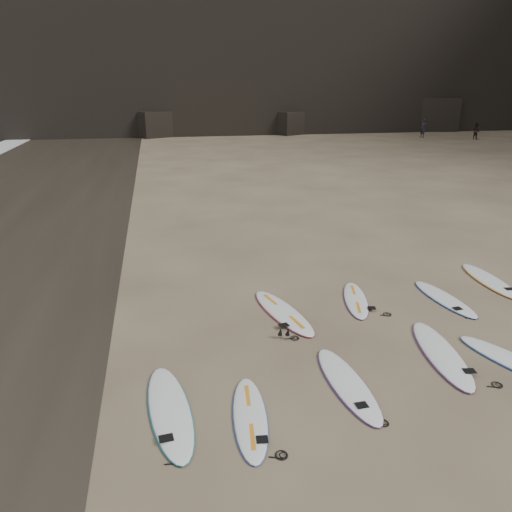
{
  "coord_description": "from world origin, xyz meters",
  "views": [
    {
      "loc": [
        -5.81,
        -7.78,
        5.23
      ],
      "look_at": [
        -3.72,
        2.68,
        1.5
      ],
      "focal_mm": 35.0,
      "sensor_mm": 36.0,
      "label": 1
    }
  ],
  "objects_px": {
    "surfboard_2": "(441,353)",
    "surfboard_8": "(489,280)",
    "surfboard_1": "(348,383)",
    "person_a": "(423,128)",
    "surfboard_0": "(250,416)",
    "person_b": "(476,131)",
    "surfboard_11": "(170,410)",
    "surfboard_6": "(356,299)",
    "surfboard_7": "(444,298)",
    "surfboard_5": "(283,312)"
  },
  "relations": [
    {
      "from": "surfboard_6",
      "to": "surfboard_11",
      "type": "distance_m",
      "value": 5.99
    },
    {
      "from": "surfboard_0",
      "to": "surfboard_2",
      "type": "height_order",
      "value": "surfboard_2"
    },
    {
      "from": "surfboard_6",
      "to": "surfboard_0",
      "type": "bearing_deg",
      "value": -115.69
    },
    {
      "from": "surfboard_7",
      "to": "person_b",
      "type": "bearing_deg",
      "value": 50.32
    },
    {
      "from": "surfboard_1",
      "to": "person_a",
      "type": "xyz_separation_m",
      "value": [
        23.06,
        39.24,
        0.87
      ]
    },
    {
      "from": "surfboard_6",
      "to": "person_a",
      "type": "xyz_separation_m",
      "value": [
        21.5,
        35.76,
        0.87
      ]
    },
    {
      "from": "surfboard_8",
      "to": "surfboard_11",
      "type": "bearing_deg",
      "value": -150.96
    },
    {
      "from": "surfboard_6",
      "to": "surfboard_11",
      "type": "height_order",
      "value": "surfboard_11"
    },
    {
      "from": "surfboard_5",
      "to": "surfboard_8",
      "type": "height_order",
      "value": "surfboard_5"
    },
    {
      "from": "surfboard_0",
      "to": "surfboard_8",
      "type": "height_order",
      "value": "surfboard_8"
    },
    {
      "from": "surfboard_11",
      "to": "surfboard_1",
      "type": "bearing_deg",
      "value": -3.29
    },
    {
      "from": "surfboard_0",
      "to": "person_a",
      "type": "xyz_separation_m",
      "value": [
        24.98,
        39.82,
        0.88
      ]
    },
    {
      "from": "surfboard_1",
      "to": "person_a",
      "type": "distance_m",
      "value": 45.52
    },
    {
      "from": "surfboard_5",
      "to": "surfboard_7",
      "type": "relative_size",
      "value": 1.14
    },
    {
      "from": "surfboard_11",
      "to": "person_b",
      "type": "height_order",
      "value": "person_b"
    },
    {
      "from": "surfboard_0",
      "to": "surfboard_5",
      "type": "height_order",
      "value": "surfboard_5"
    },
    {
      "from": "surfboard_2",
      "to": "surfboard_6",
      "type": "distance_m",
      "value": 2.92
    },
    {
      "from": "surfboard_5",
      "to": "surfboard_6",
      "type": "distance_m",
      "value": 2.01
    },
    {
      "from": "surfboard_11",
      "to": "surfboard_5",
      "type": "bearing_deg",
      "value": 43.65
    },
    {
      "from": "surfboard_6",
      "to": "surfboard_8",
      "type": "height_order",
      "value": "surfboard_8"
    },
    {
      "from": "surfboard_7",
      "to": "surfboard_11",
      "type": "xyz_separation_m",
      "value": [
        -7.01,
        -3.24,
        0.01
      ]
    },
    {
      "from": "surfboard_1",
      "to": "surfboard_7",
      "type": "xyz_separation_m",
      "value": [
        3.8,
        3.09,
        -0.0
      ]
    },
    {
      "from": "surfboard_1",
      "to": "surfboard_5",
      "type": "distance_m",
      "value": 3.16
    },
    {
      "from": "surfboard_2",
      "to": "surfboard_8",
      "type": "height_order",
      "value": "surfboard_2"
    },
    {
      "from": "surfboard_0",
      "to": "surfboard_1",
      "type": "relative_size",
      "value": 0.89
    },
    {
      "from": "surfboard_8",
      "to": "surfboard_11",
      "type": "distance_m",
      "value": 9.8
    },
    {
      "from": "surfboard_2",
      "to": "surfboard_8",
      "type": "relative_size",
      "value": 1.05
    },
    {
      "from": "surfboard_2",
      "to": "person_b",
      "type": "xyz_separation_m",
      "value": [
        25.02,
        36.09,
        0.74
      ]
    },
    {
      "from": "surfboard_2",
      "to": "person_b",
      "type": "bearing_deg",
      "value": 64.65
    },
    {
      "from": "surfboard_5",
      "to": "surfboard_7",
      "type": "bearing_deg",
      "value": -13.54
    },
    {
      "from": "surfboard_1",
      "to": "person_b",
      "type": "height_order",
      "value": "person_b"
    },
    {
      "from": "surfboard_1",
      "to": "surfboard_5",
      "type": "relative_size",
      "value": 0.93
    },
    {
      "from": "surfboard_2",
      "to": "surfboard_6",
      "type": "relative_size",
      "value": 1.22
    },
    {
      "from": "person_a",
      "to": "surfboard_5",
      "type": "bearing_deg",
      "value": -51.68
    },
    {
      "from": "surfboard_7",
      "to": "surfboard_8",
      "type": "relative_size",
      "value": 0.92
    },
    {
      "from": "person_a",
      "to": "person_b",
      "type": "distance_m",
      "value": 4.9
    },
    {
      "from": "surfboard_1",
      "to": "person_a",
      "type": "bearing_deg",
      "value": 57.37
    },
    {
      "from": "surfboard_5",
      "to": "surfboard_7",
      "type": "distance_m",
      "value": 4.22
    },
    {
      "from": "person_a",
      "to": "surfboard_1",
      "type": "bearing_deg",
      "value": -49.09
    },
    {
      "from": "surfboard_1",
      "to": "surfboard_11",
      "type": "relative_size",
      "value": 0.93
    },
    {
      "from": "person_a",
      "to": "person_b",
      "type": "height_order",
      "value": "person_a"
    },
    {
      "from": "surfboard_7",
      "to": "surfboard_5",
      "type": "bearing_deg",
      "value": 174.78
    },
    {
      "from": "surfboard_0",
      "to": "person_b",
      "type": "relative_size",
      "value": 1.42
    },
    {
      "from": "surfboard_2",
      "to": "surfboard_5",
      "type": "xyz_separation_m",
      "value": [
        -2.67,
        2.49,
        -0.0
      ]
    },
    {
      "from": "surfboard_7",
      "to": "person_a",
      "type": "relative_size",
      "value": 1.31
    },
    {
      "from": "surfboard_2",
      "to": "surfboard_0",
      "type": "bearing_deg",
      "value": -154.4
    },
    {
      "from": "surfboard_5",
      "to": "surfboard_7",
      "type": "xyz_separation_m",
      "value": [
        4.22,
        -0.03,
        -0.01
      ]
    },
    {
      "from": "surfboard_5",
      "to": "surfboard_6",
      "type": "bearing_deg",
      "value": -3.17
    },
    {
      "from": "surfboard_5",
      "to": "surfboard_11",
      "type": "distance_m",
      "value": 4.3
    },
    {
      "from": "surfboard_1",
      "to": "surfboard_2",
      "type": "xyz_separation_m",
      "value": [
        2.25,
        0.63,
        0.0
      ]
    }
  ]
}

